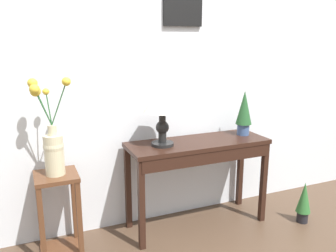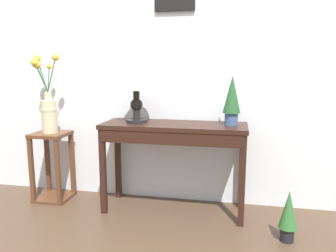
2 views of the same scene
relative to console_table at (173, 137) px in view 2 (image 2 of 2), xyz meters
The scene contains 7 objects.
back_wall_with_art 0.83m from the console_table, 111.95° to the left, with size 9.00×0.13×2.80m.
console_table is the anchor object (origin of this frame).
table_lamp 0.56m from the console_table, behind, with size 0.29×0.29×0.51m.
potted_plant_on_console 0.56m from the console_table, ahead, with size 0.14×0.14×0.39m.
pedestal_stand_left 1.18m from the console_table, behind, with size 0.30×0.30×0.63m.
flower_vase_tall 1.16m from the console_table, behind, with size 0.27×0.17×0.69m.
potted_plant_floor 1.02m from the console_table, 20.01° to the right, with size 0.13×0.13×0.37m.
Camera 2 is at (0.61, -1.54, 1.19)m, focal length 34.89 mm.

